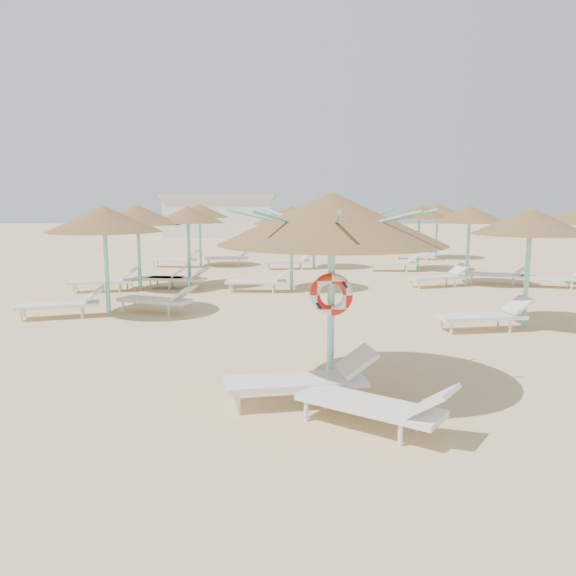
{
  "coord_description": "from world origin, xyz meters",
  "views": [
    {
      "loc": [
        0.02,
        -8.14,
        2.86
      ],
      "look_at": [
        -0.17,
        1.75,
        1.3
      ],
      "focal_mm": 35.0,
      "sensor_mm": 36.0,
      "label": 1
    }
  ],
  "objects": [
    {
      "name": "lounger_main_a",
      "position": [
        0.12,
        -0.53,
        0.37
      ],
      "size": [
        2.21,
        1.04,
        0.77
      ],
      "rotation": [
        0.0,
        0.0,
        0.2
      ],
      "color": "white",
      "rests_on": "ground"
    },
    {
      "name": "main_palapa",
      "position": [
        0.49,
        -0.03,
        2.58
      ],
      "size": [
        3.31,
        3.31,
        2.97
      ],
      "color": "#7FDDD7",
      "rests_on": "ground"
    },
    {
      "name": "ground",
      "position": [
        0.0,
        0.0,
        0.0
      ],
      "size": [
        120.0,
        120.0,
        0.0
      ],
      "primitive_type": "plane",
      "color": "#D8AF83",
      "rests_on": "ground"
    },
    {
      "name": "service_hut",
      "position": [
        -6.0,
        35.0,
        1.64
      ],
      "size": [
        8.4,
        4.4,
        3.25
      ],
      "color": "silver",
      "rests_on": "ground"
    },
    {
      "name": "lounger_main_b",
      "position": [
        1.02,
        -1.47,
        0.35
      ],
      "size": [
        1.99,
        1.6,
        0.72
      ],
      "rotation": [
        0.0,
        0.0,
        -0.59
      ],
      "color": "white",
      "rests_on": "ground"
    },
    {
      "name": "palapa_field",
      "position": [
        1.8,
        10.74,
        2.29
      ],
      "size": [
        18.96,
        17.63,
        2.71
      ],
      "color": "#7FDDD7",
      "rests_on": "ground"
    }
  ]
}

